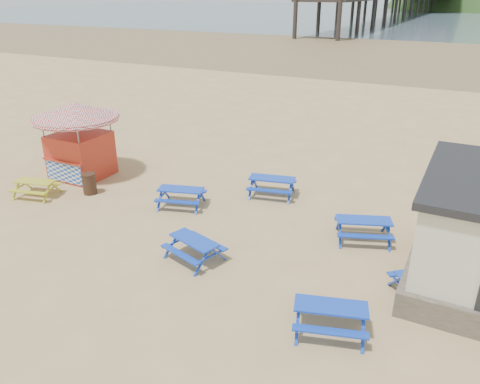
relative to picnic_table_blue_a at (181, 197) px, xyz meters
The scene contains 12 objects.
ground 2.12m from the picnic_table_blue_a, 40.46° to the right, with size 400.00×400.00×0.00m, color tan.
wet_sand 53.67m from the picnic_table_blue_a, 88.30° to the left, with size 400.00×400.00×0.00m, color olive.
sea 168.65m from the picnic_table_blue_a, 89.46° to the left, with size 400.00×400.00×0.00m, color #4B5E6C.
picnic_table_blue_a is the anchor object (origin of this frame).
picnic_table_blue_b 3.63m from the picnic_table_blue_a, 43.18° to the left, with size 2.07×1.81×0.75m.
picnic_table_blue_c 6.77m from the picnic_table_blue_a, ahead, with size 2.15×1.96×0.74m.
picnic_table_blue_d 3.92m from the picnic_table_blue_a, 50.33° to the right, with size 1.93×1.72×0.68m.
picnic_table_blue_e 8.33m from the picnic_table_blue_a, 30.98° to the right, with size 2.06×1.83×0.73m.
picnic_table_blue_f 9.17m from the picnic_table_blue_a, 11.15° to the right, with size 2.09×2.03×0.68m.
picnic_table_yellow 5.93m from the picnic_table_blue_a, 161.63° to the right, with size 1.82×1.60×0.65m.
ice_cream_kiosk 5.88m from the picnic_table_blue_a, behind, with size 3.72×3.72×3.27m.
litter_bin 3.99m from the picnic_table_blue_a, 169.93° to the right, with size 0.58×0.58×0.85m.
Camera 1 is at (7.78, -11.95, 7.57)m, focal length 35.00 mm.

